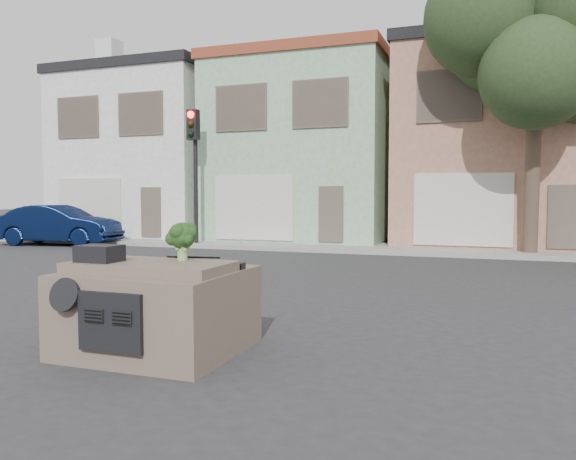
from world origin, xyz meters
The scene contains 12 objects.
ground_plane centered at (0.00, 0.00, 0.00)m, with size 120.00×120.00×0.00m, color #303033.
sidewalk centered at (0.00, 10.50, 0.07)m, with size 40.00×3.00×0.15m, color gray.
townhouse_white centered at (-11.00, 14.50, 3.77)m, with size 7.20×8.20×7.55m, color white.
townhouse_mint centered at (-3.50, 14.50, 3.77)m, with size 7.20×8.20×7.55m, color #95C197.
townhouse_tan centered at (4.00, 14.50, 3.77)m, with size 7.20×8.20×7.55m, color tan.
navy_sedan centered at (-11.86, 8.46, 0.00)m, with size 1.63×4.69×1.54m, color #071335.
traffic_signal centered at (-6.50, 9.50, 2.55)m, with size 0.40×0.40×5.10m, color black.
tree_near centered at (5.00, 9.80, 4.25)m, with size 4.40×4.00×8.50m, color #293C1E.
car_dashboard centered at (0.00, -3.00, 0.56)m, with size 2.00×1.80×1.12m, color brown.
instrument_hump centered at (-0.58, -3.35, 1.22)m, with size 0.48×0.38×0.20m, color black.
wiper_arm centered at (0.28, -2.62, 1.13)m, with size 0.70×0.03×0.02m, color black.
broccoli centered at (0.29, -2.90, 1.36)m, with size 0.39×0.39×0.48m, color #1A3513.
Camera 1 is at (3.82, -8.88, 1.91)m, focal length 35.00 mm.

